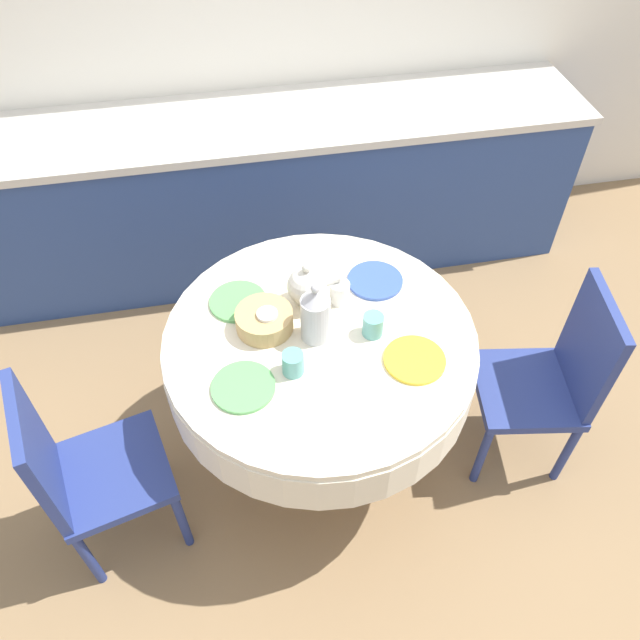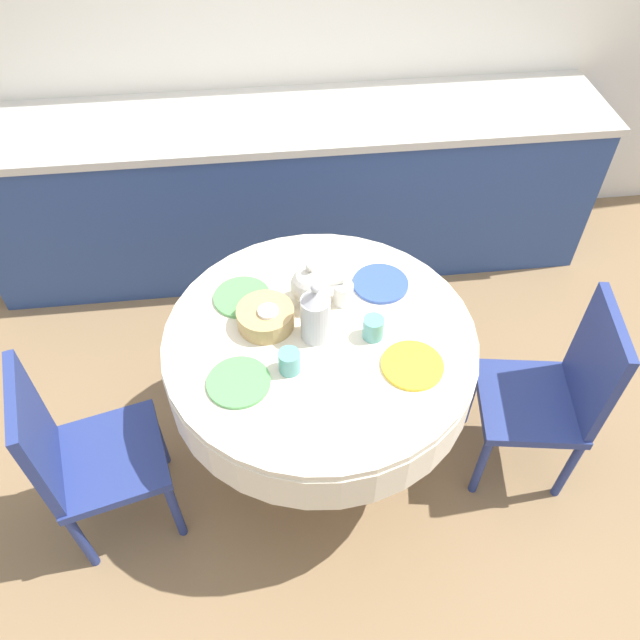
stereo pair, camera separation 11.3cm
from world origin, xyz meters
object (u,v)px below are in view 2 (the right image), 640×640
at_px(coffee_carafe, 315,314).
at_px(teapot, 311,286).
at_px(chair_left, 555,390).
at_px(chair_right, 81,453).

xyz_separation_m(coffee_carafe, teapot, (0.00, 0.17, -0.02)).
height_order(coffee_carafe, teapot, coffee_carafe).
bearing_deg(chair_left, coffee_carafe, 89.97).
relative_size(chair_left, coffee_carafe, 3.56).
relative_size(chair_left, teapot, 4.41).
distance_m(chair_right, coffee_carafe, 0.99).
relative_size(coffee_carafe, teapot, 1.24).
distance_m(chair_right, teapot, 1.03).
height_order(chair_left, chair_right, same).
relative_size(chair_right, coffee_carafe, 3.56).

